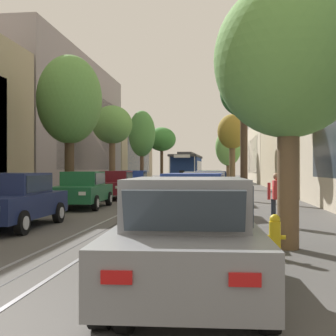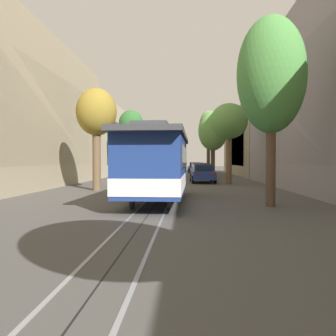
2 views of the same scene
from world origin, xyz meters
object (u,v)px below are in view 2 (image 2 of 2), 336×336
Objects in this scene: street_tree_kerb_right_near at (146,146)px; fire_hydrant at (149,170)px; parked_car_silver_mid_right at (155,169)px; cable_car_trolley at (157,165)px; parked_car_white_fifth_right at (145,172)px; street_tree_kerb_right_mid at (96,114)px; street_tree_kerb_left_second at (213,131)px; street_tree_kerb_left_mid at (229,122)px; street_tree_kerb_left_near at (208,128)px; pedestrian_on_left_pavement at (140,168)px; street_tree_kerb_right_second at (131,125)px; parked_car_maroon_fourth_left at (200,171)px; street_tree_kerb_left_fourth at (271,76)px; parked_car_green_mid_left at (199,170)px; parked_car_navy_fourth_right at (149,170)px; parked_car_blue_second_right at (159,168)px; motorcycle_with_rider at (164,168)px; parked_car_grey_near_right at (161,167)px; parked_car_blue_fifth_left at (203,173)px; parked_car_green_sixth_right at (135,175)px; parked_car_navy_near_left at (194,167)px.

street_tree_kerb_right_near reaches higher than fire_hydrant.
parked_car_silver_mid_right is 27.02m from cable_car_trolley.
street_tree_kerb_right_mid reaches higher than parked_car_white_fifth_right.
street_tree_kerb_left_mid is at bearing 92.37° from street_tree_kerb_left_second.
pedestrian_on_left_pavement is at bearing 24.40° from street_tree_kerb_left_near.
pedestrian_on_left_pavement is (0.41, -10.12, -4.68)m from street_tree_kerb_right_second.
parked_car_white_fifth_right is at bearing -81.16° from cable_car_trolley.
parked_car_maroon_fourth_left is 0.99× the size of parked_car_white_fifth_right.
street_tree_kerb_left_fourth is (-0.52, 23.70, 0.19)m from street_tree_kerb_left_second.
parked_car_navy_fourth_right is at bearing 32.53° from parked_car_green_mid_left.
parked_car_silver_mid_right is 21.37m from street_tree_kerb_right_mid.
street_tree_kerb_left_second is at bearing -113.71° from parked_car_maroon_fourth_left.
street_tree_kerb_left_near is at bearing 175.27° from fire_hydrant.
cable_car_trolley is (-2.57, 26.88, 0.86)m from parked_car_silver_mid_right.
parked_car_white_fifth_right is 16.33m from cable_car_trolley.
street_tree_kerb_right_second is (1.94, -4.12, 4.77)m from parked_car_white_fifth_right.
parked_car_white_fifth_right is (5.25, 9.00, 0.00)m from parked_car_green_mid_left.
street_tree_kerb_left_near reaches higher than parked_car_blue_second_right.
street_tree_kerb_right_mid is (7.00, 19.17, 3.90)m from parked_car_green_mid_left.
parked_car_silver_mid_right reaches higher than motorcycle_with_rider.
street_tree_kerb_left_fourth is at bearing 99.91° from motorcycle_with_rider.
street_tree_kerb_left_fourth reaches higher than parked_car_grey_near_right.
pedestrian_on_left_pavement is at bearing -88.59° from street_tree_kerb_right_mid.
cable_car_trolley reaches higher than motorcycle_with_rider.
motorcycle_with_rider is (4.89, -24.89, -0.15)m from parked_car_blue_fifth_left.
parked_car_blue_second_right is 21.63m from parked_car_green_sixth_right.
parked_car_maroon_fourth_left and parked_car_blue_fifth_left have the same top height.
street_tree_kerb_right_near is at bearing -89.35° from street_tree_kerb_right_second.
parked_car_blue_second_right is at bearing 49.10° from parked_car_navy_near_left.
parked_car_silver_mid_right is at bearing -31.70° from street_tree_kerb_left_second.
parked_car_silver_mid_right is 0.77× the size of street_tree_kerb_right_near.
street_tree_kerb_left_mid is (-7.18, 14.81, 4.04)m from parked_car_silver_mid_right.
street_tree_kerb_left_second is 1.28× the size of street_tree_kerb_right_near.
street_tree_kerb_left_fourth is 33.04m from pedestrian_on_left_pavement.
street_tree_kerb_left_second reaches higher than cable_car_trolley.
street_tree_kerb_left_near is 1.18× the size of street_tree_kerb_left_fourth.
parked_car_navy_fourth_right is 0.57× the size of street_tree_kerb_left_fourth.
parked_car_blue_second_right is at bearing -74.24° from parked_car_blue_fifth_left.
pedestrian_on_left_pavement reaches higher than parked_car_blue_fifth_left.
street_tree_kerb_right_mid is at bearing -37.75° from street_tree_kerb_left_fourth.
pedestrian_on_left_pavement is at bearing -40.19° from street_tree_kerb_left_second.
parked_car_navy_near_left is 4.84m from motorcycle_with_rider.
parked_car_blue_fifth_left is (-0.13, 24.03, 0.00)m from parked_car_navy_near_left.
parked_car_grey_near_right is at bearing -66.92° from parked_car_green_mid_left.
parked_car_blue_fifth_left is 1.00× the size of parked_car_white_fifth_right.
parked_car_blue_second_right is 3.68m from fire_hydrant.
street_tree_kerb_right_mid is at bearing 85.40° from parked_car_silver_mid_right.
street_tree_kerb_left_mid reaches higher than motorcycle_with_rider.
street_tree_kerb_right_near is at bearing 62.06° from motorcycle_with_rider.
street_tree_kerb_right_near is (7.13, 3.61, 3.19)m from parked_car_navy_near_left.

